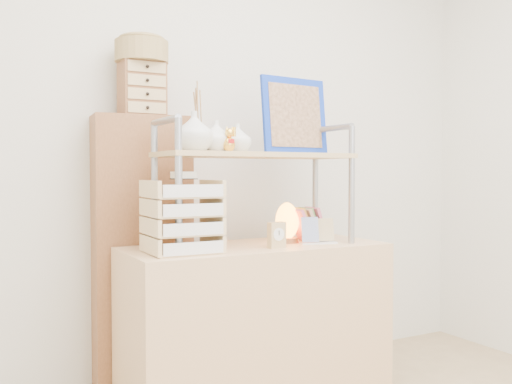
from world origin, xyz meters
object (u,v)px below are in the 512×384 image
cabinet (142,257)px  letter_tray (183,221)px  desk (256,326)px  salt_lamp (287,222)px

cabinet → letter_tray: size_ratio=4.01×
desk → cabinet: bearing=138.8°
letter_tray → salt_lamp: letter_tray is taller
desk → letter_tray: 0.64m
cabinet → letter_tray: 0.49m
desk → salt_lamp: 0.51m
letter_tray → salt_lamp: (0.56, 0.09, -0.04)m
cabinet → letter_tray: cabinet is taller
desk → salt_lamp: salt_lamp is taller
desk → letter_tray: bearing=-169.0°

